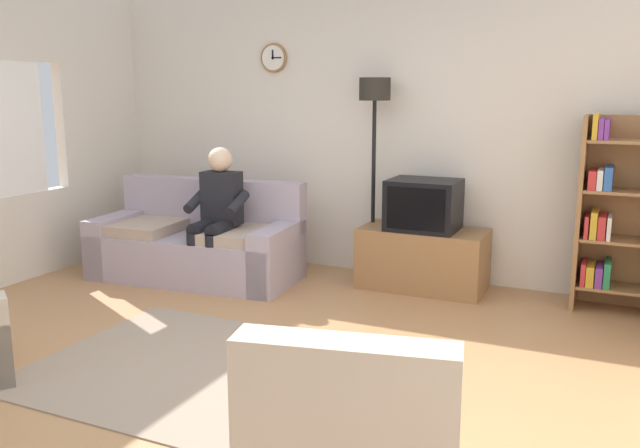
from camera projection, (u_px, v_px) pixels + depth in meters
The scene contains 9 objects.
ground_plane at pixel (225, 370), 4.22m from camera, with size 12.00×12.00×0.00m, color #B27F51.
back_wall_assembly at pixel (374, 132), 6.32m from camera, with size 6.20×0.17×2.70m.
couch at pixel (198, 245), 6.25m from camera, with size 1.97×1.04×0.90m.
tv_stand at pixel (423, 259), 5.91m from camera, with size 1.10×0.56×0.54m.
tv at pixel (424, 205), 5.79m from camera, with size 0.60×0.49×0.44m.
bookshelf at pixel (616, 215), 5.24m from camera, with size 0.68×0.36×1.56m.
floor_lamp at pixel (374, 123), 5.98m from camera, with size 0.28×0.28×1.85m.
area_rug at pixel (209, 370), 4.21m from camera, with size 2.20×1.70×0.01m, color gray.
person_on_couch at pixel (216, 209), 5.95m from camera, with size 0.54×0.56×1.24m.
Camera 1 is at (2.20, -3.33, 1.75)m, focal length 37.35 mm.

